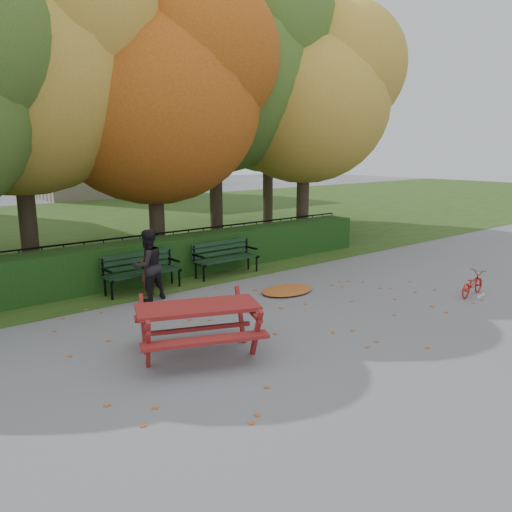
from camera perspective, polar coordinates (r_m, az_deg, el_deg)
ground at (r=9.78m, az=4.00°, el=-7.24°), size 90.00×90.00×0.00m
grass_strip at (r=21.89m, az=-22.04°, el=2.73°), size 90.00×90.00×0.00m
building_right at (r=37.65m, az=-17.51°, el=15.77°), size 9.00×6.00×12.00m
hedge at (r=13.16m, az=-9.52°, el=-0.06°), size 13.00×0.90×1.00m
iron_fence at (r=13.84m, az=-11.19°, el=0.62°), size 14.00×0.04×1.02m
tree_b at (r=14.16m, az=-24.35°, el=19.89°), size 6.72×6.40×8.79m
tree_c at (r=14.64m, az=-10.18°, el=18.15°), size 6.30×6.00×8.00m
tree_d at (r=17.50m, az=-3.19°, el=21.11°), size 7.14×6.80×9.58m
tree_e at (r=18.02m, az=6.90°, el=17.91°), size 6.09×5.80×8.16m
tree_g at (r=22.16m, az=2.52°, el=17.62°), size 6.30×6.00×8.55m
bench_left at (r=11.87m, az=-13.03°, el=-1.43°), size 1.80×0.57×0.88m
bench_right at (r=13.08m, az=-3.59°, el=0.10°), size 1.80×0.57×0.88m
picnic_table at (r=8.04m, az=-6.66°, el=-6.84°), size 2.35×2.15×0.93m
leaf_pile at (r=11.58m, az=3.58°, el=-3.91°), size 1.49×1.18×0.09m
leaf_scatter at (r=9.99m, az=2.81°, el=-6.77°), size 9.00×5.70×0.01m
child at (r=11.39m, az=-12.28°, el=-1.66°), size 0.48×0.39×1.16m
adult at (r=11.02m, az=-12.27°, el=-1.05°), size 0.83×0.68×1.56m
bicycle at (r=12.24m, az=23.48°, el=-2.92°), size 1.08×0.47×0.55m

